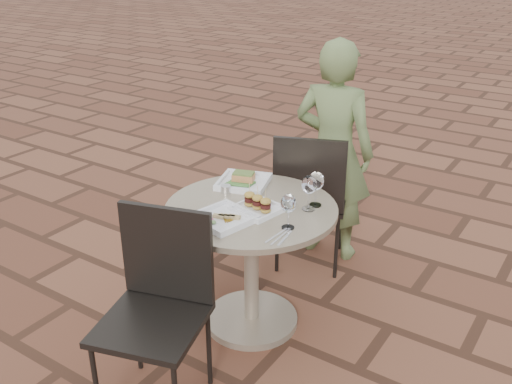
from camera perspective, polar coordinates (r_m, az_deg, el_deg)
The scene contains 13 objects.
ground at distance 3.21m, azimuth 3.15°, elevation -14.65°, with size 60.00×60.00×0.00m, color brown.
cafe_table at distance 3.07m, azimuth -0.47°, elevation -5.60°, with size 0.90×0.90×0.73m.
chair_far at distance 3.59m, azimuth 5.45°, elevation 0.09°, with size 0.57×0.57×0.93m.
chair_near at distance 2.63m, azimuth -9.68°, elevation -9.97°, with size 0.55×0.55×0.93m.
diner at distance 3.74m, azimuth 7.74°, elevation 4.00°, with size 0.53×0.35×1.46m, color #586A3A.
plate_salmon at distance 3.21m, azimuth -1.27°, elevation 1.10°, with size 0.34×0.34×0.07m.
plate_sliders at distance 2.89m, azimuth 0.15°, elevation -1.37°, with size 0.25×0.25×0.14m.
plate_tuna at distance 2.81m, azimuth -3.26°, elevation -2.57°, with size 0.32×0.32×0.03m.
wine_glass_right at distance 2.69m, azimuth 3.27°, elevation -1.24°, with size 0.08×0.08×0.18m.
wine_glass_mid at distance 2.93m, azimuth 6.03°, elevation 1.02°, with size 0.08×0.08×0.19m.
wine_glass_far at distance 2.88m, azimuth 5.35°, elevation 0.64°, with size 0.08×0.08×0.19m.
steel_ramekin at distance 3.11m, azimuth -3.04°, elevation 0.30°, with size 0.06×0.06×0.04m, color silver.
cutlery_set at distance 2.66m, azimuth 2.47°, elevation -4.50°, with size 0.08×0.19×0.00m, color silver, non-canonical shape.
Camera 1 is at (1.23, -2.17, 2.01)m, focal length 40.00 mm.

